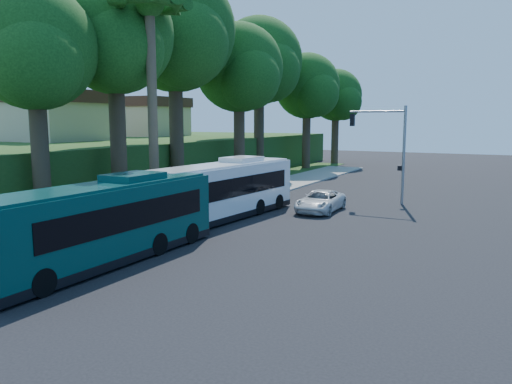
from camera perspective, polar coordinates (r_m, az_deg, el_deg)
The scene contains 19 objects.
ground at distance 29.32m, azimuth 3.07°, elevation -3.58°, with size 140.00×140.00×0.00m, color black.
sidewalk at distance 32.96m, azimuth -8.54°, elevation -2.24°, with size 4.50×70.00×0.12m, color gray.
red_curb at distance 28.47m, azimuth -9.56°, elevation -3.91°, with size 0.25×30.00×0.13m, color maroon.
grass_verge at distance 40.31m, azimuth -10.89°, elevation -0.43°, with size 8.00×70.00×0.06m, color #234719.
bus_shelter at distance 30.43m, azimuth -11.72°, elevation 0.15°, with size 3.20×1.51×2.55m.
stop_sign_pole at distance 27.59m, azimuth -11.57°, elevation -0.09°, with size 0.35×0.06×3.17m.
traffic_signal_pole at distance 37.05m, azimuth 15.03°, elevation 5.52°, with size 4.10×0.30×7.00m.
palm_tree at distance 32.43m, azimuth -12.06°, elevation 19.41°, with size 4.20×4.20×14.40m.
hillside_backdrop at distance 56.32m, azimuth -15.17°, elevation 4.32°, with size 24.00×60.00×8.80m.
tree_0 at distance 36.05m, azimuth -15.79°, elevation 16.23°, with size 8.40×8.00×15.70m.
tree_1 at distance 42.98m, azimuth -9.19°, elevation 17.14°, with size 10.50×10.00×18.26m.
tree_2 at distance 48.57m, azimuth -1.86°, elevation 13.52°, with size 8.82×8.40×15.12m.
tree_3 at distance 56.66m, azimuth 0.45°, elevation 14.29°, with size 10.08×9.60×17.28m.
tree_4 at distance 62.71m, azimuth 5.93°, elevation 11.60°, with size 8.40×8.00×14.14m.
tree_5 at distance 69.83m, azimuth 9.17°, elevation 10.56°, with size 7.35×7.00×12.86m.
tree_6 at distance 32.16m, azimuth -23.94°, elevation 14.17°, with size 7.56×7.20×13.74m.
white_bus at distance 30.50m, azimuth -3.62°, elevation 0.29°, with size 3.60×12.47×3.67m.
teal_bus at distance 21.84m, azimuth -17.06°, elevation -3.27°, with size 2.82×12.26×3.64m.
pickup at distance 33.21m, azimuth 7.37°, elevation -1.03°, with size 2.29×4.96×1.38m, color silver.
Camera 1 is at (11.93, -26.11, 6.00)m, focal length 35.00 mm.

